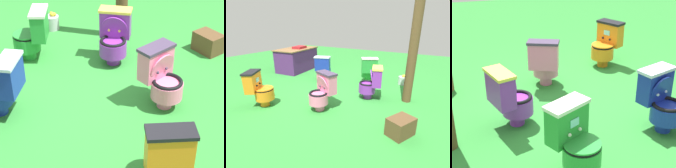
# 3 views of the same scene
# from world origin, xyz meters

# --- Properties ---
(ground) EXTENTS (14.00, 14.00, 0.00)m
(ground) POSITION_xyz_m (0.00, 0.00, 0.00)
(ground) COLOR #2D8433
(toilet_pink) EXTENTS (0.60, 0.55, 0.73)m
(toilet_pink) POSITION_xyz_m (-0.75, -0.21, 0.37)
(toilet_pink) COLOR pink
(toilet_pink) RESTS_ON ground
(toilet_blue) EXTENTS (0.60, 0.55, 0.73)m
(toilet_blue) POSITION_xyz_m (0.73, 0.82, 0.37)
(toilet_blue) COLOR #192D9E
(toilet_blue) RESTS_ON ground
(toilet_green) EXTENTS (0.63, 0.59, 0.73)m
(toilet_green) POSITION_xyz_m (1.23, -0.37, 0.37)
(toilet_green) COLOR green
(toilet_green) RESTS_ON ground
(toilet_purple) EXTENTS (0.54, 0.60, 0.73)m
(toilet_purple) POSITION_xyz_m (0.22, -0.85, 0.37)
(toilet_purple) COLOR purple
(toilet_purple) RESTS_ON ground
(toilet_orange) EXTENTS (0.60, 0.63, 0.73)m
(toilet_orange) POSITION_xyz_m (-1.29, 0.95, 0.37)
(toilet_orange) COLOR orange
(toilet_orange) RESTS_ON ground
(vendor_table) EXTENTS (1.54, 1.00, 0.85)m
(vendor_table) POSITION_xyz_m (1.21, 2.30, 0.39)
(vendor_table) COLOR #4C2360
(vendor_table) RESTS_ON ground
(wooden_post) EXTENTS (0.18, 0.18, 2.07)m
(wooden_post) POSITION_xyz_m (0.48, -1.56, 1.04)
(wooden_post) COLOR brown
(wooden_post) RESTS_ON ground
(small_crate) EXTENTS (0.47, 0.42, 0.28)m
(small_crate) POSITION_xyz_m (-0.84, -1.72, 0.14)
(small_crate) COLOR brown
(small_crate) RESTS_ON ground
(lemon_bucket) EXTENTS (0.22, 0.22, 0.28)m
(lemon_bucket) POSITION_xyz_m (1.55, -1.25, 0.12)
(lemon_bucket) COLOR #B7B7BF
(lemon_bucket) RESTS_ON ground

